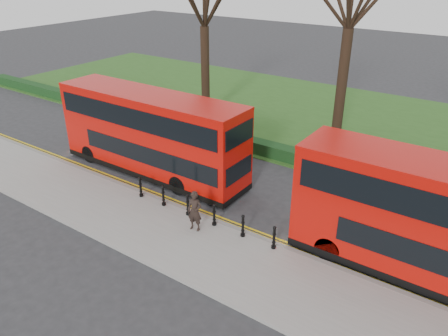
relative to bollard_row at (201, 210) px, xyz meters
The scene contains 10 objects.
ground 1.52m from the bollard_row, 100.61° to the left, with size 120.00×120.00×0.00m, color #28282B.
pavement 1.77m from the bollard_row, 98.71° to the right, with size 60.00×4.00×0.15m, color gray.
kerb 0.72m from the bollard_row, 125.85° to the left, with size 60.00×0.25×0.16m, color slate.
grass_verge 16.36m from the bollard_row, 90.89° to the left, with size 60.00×18.00×0.06m, color #29511B.
hedge 8.16m from the bollard_row, 91.78° to the left, with size 60.00×0.90×0.80m, color black.
yellow_line_outer 0.95m from the bollard_row, 111.26° to the left, with size 60.00×0.10×0.01m, color yellow.
yellow_line_inner 1.10m from the bollard_row, 106.57° to the left, with size 60.00×0.10×0.01m, color yellow.
bollard_row is the anchor object (origin of this frame).
bus_lead 6.09m from the bollard_row, 154.19° to the left, with size 11.28×2.59×4.49m.
pedestrian 0.90m from the bollard_row, 70.38° to the right, with size 0.67×0.44×1.84m, color black.
Camera 1 is at (10.65, -14.45, 10.90)m, focal length 35.00 mm.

